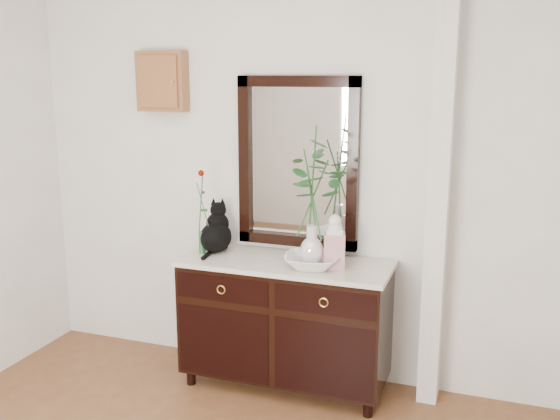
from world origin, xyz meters
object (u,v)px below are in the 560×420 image
at_px(sideboard, 285,317).
at_px(ginger_jar, 334,240).
at_px(lotus_bowl, 312,261).
at_px(cat, 216,227).

distance_m(sideboard, ginger_jar, 0.63).
bearing_deg(lotus_bowl, ginger_jar, 24.30).
bearing_deg(ginger_jar, cat, 175.04).
xyz_separation_m(sideboard, cat, (-0.50, 0.05, 0.54)).
height_order(cat, ginger_jar, ginger_jar).
distance_m(cat, lotus_bowl, 0.72).
bearing_deg(cat, lotus_bowl, -17.58).
bearing_deg(lotus_bowl, cat, 169.61).
xyz_separation_m(cat, lotus_bowl, (0.70, -0.13, -0.12)).
distance_m(lotus_bowl, ginger_jar, 0.19).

